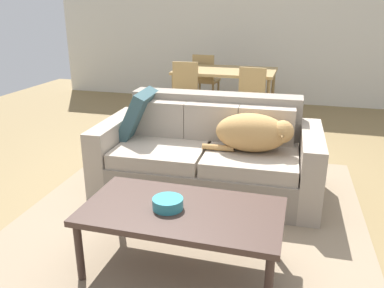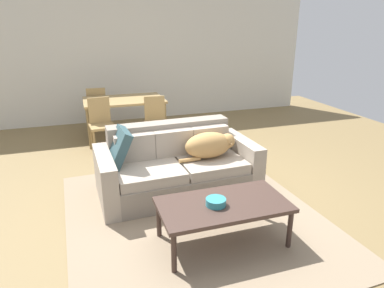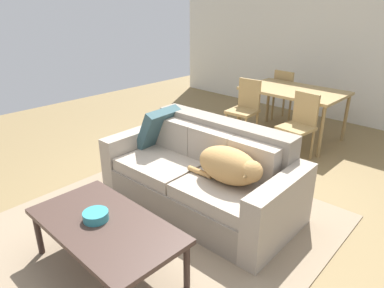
% 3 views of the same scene
% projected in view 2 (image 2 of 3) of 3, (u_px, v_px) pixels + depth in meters
% --- Properties ---
extents(ground_plane, '(10.00, 10.00, 0.00)m').
position_uv_depth(ground_plane, '(196.00, 194.00, 4.48)').
color(ground_plane, olive).
extents(back_partition, '(8.00, 0.12, 2.70)m').
position_uv_depth(back_partition, '(138.00, 58.00, 7.61)').
color(back_partition, silver).
rests_on(back_partition, ground).
extents(area_rug, '(2.89, 3.25, 0.01)m').
position_uv_depth(area_rug, '(194.00, 216.00, 3.97)').
color(area_rug, gray).
rests_on(area_rug, ground).
extents(couch, '(2.04, 1.06, 0.86)m').
position_uv_depth(couch, '(176.00, 167.00, 4.50)').
color(couch, gray).
rests_on(couch, ground).
extents(dog_on_left_cushion, '(0.78, 0.36, 0.34)m').
position_uv_depth(dog_on_left_cushion, '(210.00, 145.00, 4.42)').
color(dog_on_left_cushion, tan).
rests_on(dog_on_left_cushion, couch).
extents(throw_pillow_by_left_arm, '(0.33, 0.49, 0.47)m').
position_uv_depth(throw_pillow_by_left_arm, '(118.00, 148.00, 4.20)').
color(throw_pillow_by_left_arm, '#355359').
rests_on(throw_pillow_by_left_arm, couch).
extents(coffee_table, '(1.27, 0.68, 0.45)m').
position_uv_depth(coffee_table, '(223.00, 207.00, 3.38)').
color(coffee_table, '#433029').
rests_on(coffee_table, ground).
extents(bowl_on_coffee_table, '(0.20, 0.20, 0.07)m').
position_uv_depth(bowl_on_coffee_table, '(216.00, 202.00, 3.31)').
color(bowl_on_coffee_table, teal).
rests_on(bowl_on_coffee_table, coffee_table).
extents(dining_table, '(1.45, 0.92, 0.76)m').
position_uv_depth(dining_table, '(124.00, 102.00, 6.42)').
color(dining_table, '#A88852').
rests_on(dining_table, ground).
extents(dining_chair_near_left, '(0.43, 0.43, 0.92)m').
position_uv_depth(dining_chair_near_left, '(101.00, 122.00, 5.84)').
color(dining_chair_near_left, '#A88852').
rests_on(dining_chair_near_left, ground).
extents(dining_chair_near_right, '(0.44, 0.44, 0.89)m').
position_uv_depth(dining_chair_near_right, '(156.00, 119.00, 6.07)').
color(dining_chair_near_right, '#A88852').
rests_on(dining_chair_near_right, ground).
extents(dining_chair_far_left, '(0.42, 0.42, 0.90)m').
position_uv_depth(dining_chair_far_left, '(97.00, 107.00, 6.90)').
color(dining_chair_far_left, '#A88852').
rests_on(dining_chair_far_left, ground).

